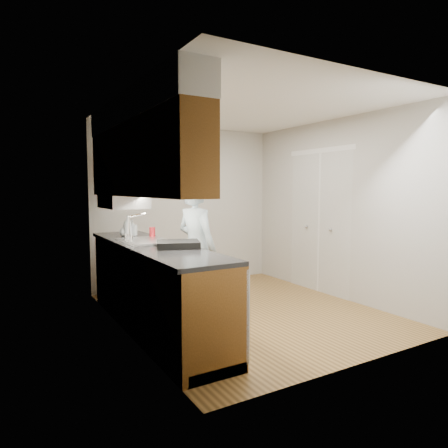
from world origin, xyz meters
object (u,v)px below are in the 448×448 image
(soap_bottle_a, at_px, (128,226))
(soap_bottle_c, at_px, (125,230))
(person, at_px, (197,240))
(dish_rack, at_px, (178,244))
(soda_can, at_px, (152,233))
(soap_bottle_b, at_px, (133,228))

(soap_bottle_a, xyz_separation_m, soap_bottle_c, (-0.02, 0.05, -0.05))
(person, distance_m, soap_bottle_a, 0.91)
(soap_bottle_a, bearing_deg, soap_bottle_c, 114.98)
(dish_rack, bearing_deg, soap_bottle_c, 119.54)
(person, xyz_separation_m, soap_bottle_a, (-0.63, 0.64, 0.15))
(soap_bottle_c, height_order, dish_rack, soap_bottle_c)
(person, height_order, soda_can, person)
(person, bearing_deg, soda_can, 32.22)
(soap_bottle_b, bearing_deg, dish_rack, -86.52)
(soap_bottle_c, xyz_separation_m, soda_can, (0.24, -0.32, -0.02))
(soap_bottle_b, bearing_deg, soap_bottle_a, -132.30)
(person, bearing_deg, soap_bottle_b, 20.63)
(soda_can, xyz_separation_m, dish_rack, (-0.05, -0.88, -0.03))
(person, relative_size, soap_bottle_c, 11.17)
(person, xyz_separation_m, soda_can, (-0.41, 0.38, 0.08))
(soda_can, bearing_deg, dish_rack, -93.25)
(soap_bottle_a, height_order, dish_rack, soap_bottle_a)
(soap_bottle_c, xyz_separation_m, dish_rack, (0.19, -1.19, -0.05))
(soap_bottle_c, relative_size, soda_can, 1.26)
(person, bearing_deg, soap_bottle_c, 28.21)
(soda_can, height_order, dish_rack, soda_can)
(dish_rack, bearing_deg, soda_can, 107.08)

